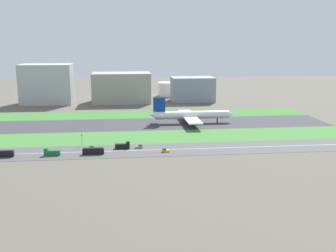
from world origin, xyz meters
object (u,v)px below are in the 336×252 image
office_tower (192,89)px  bus_0 (93,151)px  car_2 (91,148)px  truck_0 (123,146)px  bus_1 (3,154)px  terminal_building (47,84)px  car_1 (165,150)px  car_0 (139,147)px  fuel_tank_centre (168,89)px  truck_1 (52,153)px  fuel_tank_west (141,90)px  traffic_light (82,139)px  hangar_building (122,88)px  airliner (190,115)px

office_tower → bus_0: bearing=-114.7°
car_2 → truck_0: (18.33, -0.00, 0.75)m
bus_1 → terminal_building: 193.15m
bus_0 → terminal_building: (-59.06, 192.00, 17.77)m
car_2 → car_1: same height
car_0 → truck_0: truck_0 is taller
car_2 → fuel_tank_centre: bearing=72.8°
car_0 → truck_1: 48.88m
truck_0 → fuel_tank_west: (20.52, 227.00, 5.44)m
traffic_light → truck_0: bearing=-18.4°
car_2 → hangar_building: (17.03, 182.00, 14.14)m
car_1 → traffic_light: size_ratio=0.61×
truck_1 → terminal_building: 196.32m
airliner → car_0: airliner is taller
traffic_light → fuel_tank_centre: size_ratio=0.30×
traffic_light → fuel_tank_west: fuel_tank_west is taller
car_0 → truck_0: bearing=-180.0°
bus_1 → traffic_light: (40.00, 17.99, 2.47)m
truck_0 → fuel_tank_centre: bearing=77.1°
office_tower → traffic_light: bearing=-118.9°
car_2 → bus_0: bearing=-77.7°
bus_1 → bus_0: bearing=-180.0°
car_2 → hangar_building: hangar_building is taller
airliner → bus_1: 138.61m
bus_0 → truck_0: bearing=-148.2°
fuel_tank_centre → bus_0: bearing=-106.0°
car_2 → fuel_tank_west: size_ratio=0.20×
car_1 → hangar_building: 194.13m
truck_0 → car_1: truck_0 is taller
bus_0 → bus_1: 47.81m
bus_1 → hangar_building: (62.66, 192.00, 13.25)m
airliner → truck_0: size_ratio=7.74×
hangar_building → truck_0: bearing=-89.6°
traffic_light → fuel_tank_centre: (75.88, 219.01, 3.39)m
fuel_tank_centre → car_1: bearing=-96.8°
terminal_building → office_tower: (147.49, 0.00, -7.13)m
truck_0 → car_1: 25.65m
terminal_building → office_tower: terminal_building is taller
terminal_building → truck_1: bearing=-79.1°
terminal_building → office_tower: size_ratio=1.14×
car_0 → office_tower: bearing=71.0°
terminal_building → traffic_light: bearing=-73.6°
bus_1 → car_2: bearing=-167.6°
airliner → office_tower: 116.22m
car_1 → fuel_tank_centre: 238.78m
car_1 → hangar_building: hangar_building is taller
airliner → hangar_building: (-51.84, 114.00, 8.84)m
car_2 → bus_1: bus_1 is taller
car_1 → car_0: bearing=-35.3°
car_2 → truck_0: truck_0 is taller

